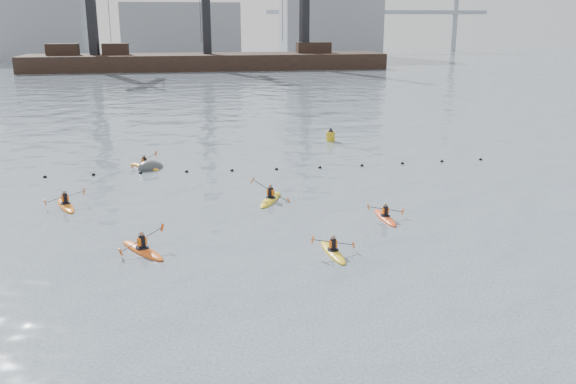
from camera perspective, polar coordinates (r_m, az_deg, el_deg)
name	(u,v)px	position (r m, az deg, el deg)	size (l,w,h in m)	color
ground	(347,331)	(20.47, 5.57, -12.78)	(400.00, 400.00, 0.00)	#3D4A59
float_line	(254,169)	(41.25, -3.20, 2.14)	(33.24, 0.73, 0.24)	black
barge_pier	(206,60)	(127.63, -7.64, 12.15)	(72.00, 19.30, 29.50)	black
skyline	(209,22)	(167.73, -7.41, 15.51)	(141.00, 28.00, 22.00)	gray
kayaker_0	(142,249)	(27.48, -13.46, -5.24)	(2.36, 3.09, 1.16)	#E65A15
kayaker_1	(333,251)	(26.62, 4.23, -5.55)	(1.99, 2.97, 0.98)	yellow
kayaker_2	(66,205)	(35.21, -20.09, -1.11)	(2.05, 3.21, 1.02)	orange
kayaker_3	(271,199)	(34.15, -1.64, -0.63)	(2.18, 3.29, 1.38)	yellow
kayaker_4	(385,217)	(31.46, 9.08, -2.31)	(1.95, 2.90, 0.95)	#EC4916
kayaker_5	(145,166)	(42.98, -13.27, 2.38)	(2.45, 2.85, 1.11)	gold
mooring_buoy	(151,168)	(42.66, -12.70, 2.19)	(2.23, 1.31, 1.11)	#393B3E
nav_buoy	(331,136)	(51.19, 4.01, 5.23)	(0.72, 0.72, 1.31)	gold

